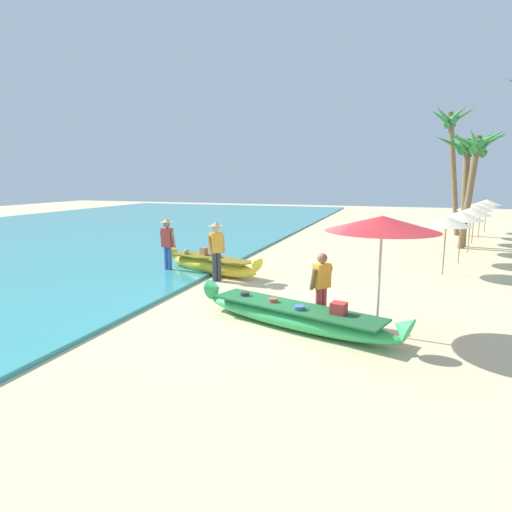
{
  "coord_description": "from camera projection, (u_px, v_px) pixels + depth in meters",
  "views": [
    {
      "loc": [
        2.43,
        -9.23,
        3.13
      ],
      "look_at": [
        -1.5,
        2.32,
        0.9
      ],
      "focal_mm": 30.13,
      "sensor_mm": 36.0,
      "label": 1
    }
  ],
  "objects": [
    {
      "name": "patio_umbrella_large",
      "position": [
        382.0,
        224.0,
        8.33
      ],
      "size": [
        2.21,
        2.21,
        2.41
      ],
      "color": "#B7B7BC",
      "rests_on": "ground"
    },
    {
      "name": "parasol_row_3",
      "position": [
        475.0,
        207.0,
        20.38
      ],
      "size": [
        1.6,
        1.6,
        1.91
      ],
      "color": "#8E6B47",
      "rests_on": "ground"
    },
    {
      "name": "person_vendor_assistant",
      "position": [
        167.0,
        241.0,
        14.23
      ],
      "size": [
        0.57,
        0.44,
        1.82
      ],
      "color": "#3D5BA8",
      "rests_on": "ground"
    },
    {
      "name": "parasol_row_0",
      "position": [
        447.0,
        221.0,
        13.8
      ],
      "size": [
        1.6,
        1.6,
        1.91
      ],
      "color": "#8E6B47",
      "rests_on": "ground"
    },
    {
      "name": "parasol_row_4",
      "position": [
        481.0,
        205.0,
        22.42
      ],
      "size": [
        1.6,
        1.6,
        1.91
      ],
      "color": "#8E6B47",
      "rests_on": "ground"
    },
    {
      "name": "boat_yellow_midground",
      "position": [
        212.0,
        265.0,
        14.13
      ],
      "size": [
        3.96,
        2.0,
        0.85
      ],
      "color": "yellow",
      "rests_on": "ground"
    },
    {
      "name": "parasol_row_1",
      "position": [
        462.0,
        216.0,
        15.63
      ],
      "size": [
        1.6,
        1.6,
        1.91
      ],
      "color": "#8E6B47",
      "rests_on": "ground"
    },
    {
      "name": "boat_green_foreground",
      "position": [
        295.0,
        316.0,
        9.04
      ],
      "size": [
        4.83,
        2.21,
        0.78
      ],
      "color": "#38B760",
      "rests_on": "ground"
    },
    {
      "name": "ground_plane",
      "position": [
        285.0,
        315.0,
        9.93
      ],
      "size": [
        80.0,
        80.0,
        0.0
      ],
      "primitive_type": "plane",
      "color": "beige"
    },
    {
      "name": "parasol_row_2",
      "position": [
        471.0,
        211.0,
        17.82
      ],
      "size": [
        1.6,
        1.6,
        1.91
      ],
      "color": "#8E6B47",
      "rests_on": "ground"
    },
    {
      "name": "palm_tree_far_behind",
      "position": [
        476.0,
        151.0,
        18.45
      ],
      "size": [
        2.73,
        2.86,
        5.24
      ],
      "color": "brown",
      "rests_on": "ground"
    },
    {
      "name": "palm_tree_tall_inland",
      "position": [
        467.0,
        154.0,
        19.02
      ],
      "size": [
        3.0,
        2.86,
        5.14
      ],
      "color": "brown",
      "rests_on": "ground"
    },
    {
      "name": "person_tourist_customer",
      "position": [
        321.0,
        284.0,
        9.25
      ],
      "size": [
        0.48,
        0.55,
        1.55
      ],
      "color": "#B2383D",
      "rests_on": "ground"
    },
    {
      "name": "sea",
      "position": [
        39.0,
        238.0,
        22.21
      ],
      "size": [
        24.0,
        56.0,
        0.1
      ],
      "primitive_type": "cube",
      "color": "teal",
      "rests_on": "ground"
    },
    {
      "name": "palm_tree_mid_cluster",
      "position": [
        451.0,
        133.0,
        22.84
      ],
      "size": [
        2.37,
        2.66,
        6.88
      ],
      "color": "brown",
      "rests_on": "ground"
    },
    {
      "name": "person_vendor_hatted",
      "position": [
        216.0,
        247.0,
        13.01
      ],
      "size": [
        0.53,
        0.53,
        1.83
      ],
      "color": "#333842",
      "rests_on": "ground"
    },
    {
      "name": "parasol_row_5",
      "position": [
        487.0,
        202.0,
        24.47
      ],
      "size": [
        1.6,
        1.6,
        1.91
      ],
      "color": "#8E6B47",
      "rests_on": "ground"
    }
  ]
}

